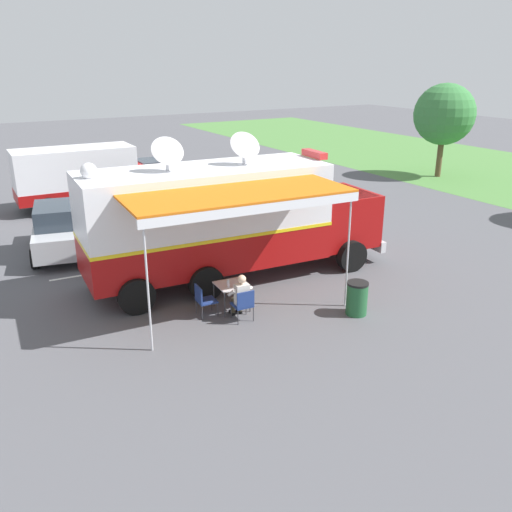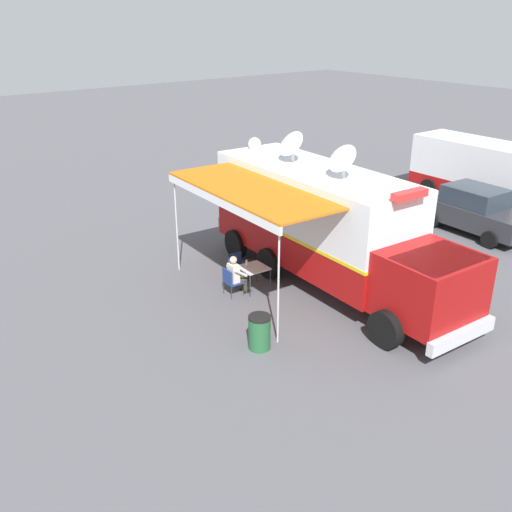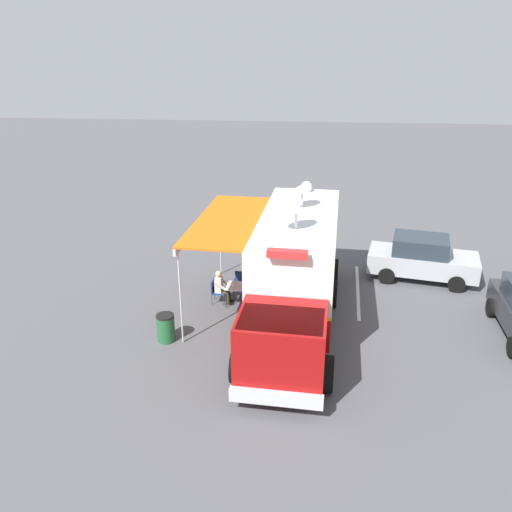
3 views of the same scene
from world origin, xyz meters
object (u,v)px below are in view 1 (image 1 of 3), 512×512
at_px(command_truck, 229,217).
at_px(folding_chair_beside_table, 203,298).
at_px(water_bottle, 228,284).
at_px(car_far_corner, 61,229).
at_px(folding_chair_at_table, 244,303).
at_px(support_truck, 87,176).
at_px(trash_bin, 357,298).
at_px(seated_responder, 241,295).
at_px(car_behind_truck, 154,198).
at_px(folding_table, 232,286).

height_order(command_truck, folding_chair_beside_table, command_truck).
relative_size(command_truck, water_bottle, 42.94).
bearing_deg(car_far_corner, folding_chair_at_table, 20.61).
relative_size(water_bottle, folding_chair_beside_table, 0.26).
distance_m(support_truck, car_far_corner, 6.59).
distance_m(trash_bin, support_truck, 15.43).
height_order(seated_responder, car_behind_truck, car_behind_truck).
xyz_separation_m(support_truck, car_behind_truck, (3.43, 1.89, -0.51)).
xyz_separation_m(command_truck, water_bottle, (2.19, -1.18, -1.11)).
height_order(folding_chair_at_table, support_truck, support_truck).
bearing_deg(folding_table, car_behind_truck, 172.24).
bearing_deg(folding_chair_at_table, support_truck, -177.92).
bearing_deg(seated_responder, water_bottle, -167.22).
bearing_deg(water_bottle, seated_responder, 12.78).
bearing_deg(water_bottle, support_truck, -178.23).
relative_size(folding_chair_beside_table, seated_responder, 0.70).
bearing_deg(water_bottle, folding_table, 129.84).
bearing_deg(car_behind_truck, command_truck, -2.26).
bearing_deg(water_bottle, car_behind_truck, 171.41).
relative_size(folding_table, support_truck, 0.12).
relative_size(water_bottle, support_truck, 0.03).
relative_size(command_truck, support_truck, 1.41).
relative_size(folding_table, trash_bin, 0.93).
xyz_separation_m(support_truck, car_far_corner, (6.11, -2.43, -0.51)).
bearing_deg(command_truck, folding_chair_at_table, -20.87).
xyz_separation_m(seated_responder, support_truck, (-13.73, -0.52, 0.73)).
distance_m(folding_chair_beside_table, car_far_corner, 7.34).
height_order(water_bottle, car_behind_truck, car_behind_truck).
distance_m(water_bottle, car_far_corner, 7.69).
distance_m(command_truck, seated_responder, 3.15).
distance_m(car_behind_truck, car_far_corner, 5.08).
distance_m(water_bottle, folding_chair_at_table, 0.74).
xyz_separation_m(seated_responder, car_behind_truck, (-10.29, 1.38, 0.23)).
relative_size(water_bottle, car_far_corner, 0.05).
bearing_deg(command_truck, seated_responder, -22.00).
bearing_deg(car_far_corner, command_truck, 39.05).
xyz_separation_m(trash_bin, car_behind_truck, (-11.61, -1.42, 0.42)).
distance_m(folding_table, seated_responder, 0.61).
relative_size(command_truck, folding_table, 11.37).
xyz_separation_m(folding_chair_beside_table, car_behind_truck, (-9.69, 2.17, 0.37)).
relative_size(command_truck, folding_chair_at_table, 11.06).
height_order(folding_table, seated_responder, seated_responder).
bearing_deg(folding_table, folding_chair_beside_table, -89.66).
height_order(seated_responder, support_truck, support_truck).
height_order(folding_chair_beside_table, car_behind_truck, car_behind_truck).
height_order(command_truck, support_truck, command_truck).
height_order(folding_table, car_far_corner, car_far_corner).
bearing_deg(support_truck, trash_bin, 12.42).
height_order(folding_table, folding_chair_at_table, folding_chair_at_table).
distance_m(folding_chair_beside_table, car_behind_truck, 9.93).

